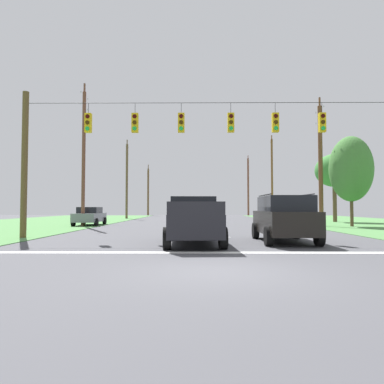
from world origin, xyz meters
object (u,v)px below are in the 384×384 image
(distant_car_crossing_white, at_px, (189,216))
(distant_car_oncoming, at_px, (90,216))
(tree_roadside_right, at_px, (351,169))
(pickup_truck, at_px, (193,220))
(utility_pole_near_left, at_px, (248,186))
(utility_pole_distant_right, at_px, (127,179))
(utility_pole_distant_left, at_px, (148,191))
(utility_pole_far_right, at_px, (272,177))
(suv_black, at_px, (284,218))
(utility_pole_mid_right, at_px, (321,163))
(overhead_signal_span, at_px, (208,153))
(utility_pole_far_left, at_px, (84,155))
(tree_roadside_far_right, at_px, (334,171))

(distant_car_crossing_white, xyz_separation_m, distant_car_oncoming, (-8.22, -1.17, 0.00))
(tree_roadside_right, bearing_deg, distant_car_crossing_white, 166.80)
(pickup_truck, relative_size, utility_pole_near_left, 0.49)
(utility_pole_distant_right, xyz_separation_m, tree_roadside_right, (21.13, -18.95, -0.73))
(pickup_truck, height_order, distant_car_crossing_white, pickup_truck)
(pickup_truck, xyz_separation_m, utility_pole_distant_left, (-8.50, 49.61, 3.46))
(utility_pole_far_right, height_order, utility_pole_distant_left, utility_pole_far_right)
(suv_black, distance_m, utility_pole_mid_right, 14.36)
(utility_pole_mid_right, bearing_deg, utility_pole_distant_right, 135.65)
(pickup_truck, xyz_separation_m, distant_car_oncoming, (-8.64, 14.50, -0.18))
(suv_black, height_order, distant_car_crossing_white, suv_black)
(utility_pole_far_right, relative_size, utility_pole_distant_right, 1.04)
(pickup_truck, height_order, utility_pole_near_left, utility_pole_near_left)
(suv_black, height_order, distant_car_oncoming, suv_black)
(overhead_signal_span, xyz_separation_m, utility_pole_near_left, (9.21, 47.48, 1.32))
(utility_pole_far_left, bearing_deg, utility_pole_distant_right, 90.80)
(utility_pole_mid_right, height_order, utility_pole_far_left, utility_pole_far_left)
(distant_car_crossing_white, bearing_deg, distant_car_oncoming, -171.89)
(utility_pole_near_left, height_order, tree_roadside_right, utility_pole_near_left)
(utility_pole_far_right, xyz_separation_m, tree_roadside_far_right, (4.08, -10.15, -0.19))
(utility_pole_far_right, distance_m, utility_pole_distant_left, 26.18)
(pickup_truck, distance_m, utility_pole_far_right, 33.18)
(utility_pole_far_right, bearing_deg, distant_car_oncoming, -138.26)
(pickup_truck, xyz_separation_m, tree_roadside_far_right, (14.24, 21.12, 4.24))
(utility_pole_far_right, height_order, utility_pole_near_left, utility_pole_near_left)
(distant_car_oncoming, distance_m, utility_pole_near_left, 40.38)
(utility_pole_mid_right, height_order, utility_pole_distant_right, utility_pole_distant_right)
(utility_pole_near_left, bearing_deg, overhead_signal_span, -100.98)
(utility_pole_distant_right, bearing_deg, utility_pole_distant_left, 88.63)
(utility_pole_distant_left, bearing_deg, utility_pole_near_left, 1.40)
(suv_black, xyz_separation_m, utility_pole_distant_right, (-12.86, 30.91, 4.15))
(overhead_signal_span, bearing_deg, tree_roadside_right, 41.38)
(overhead_signal_span, bearing_deg, utility_pole_distant_right, 108.32)
(pickup_truck, bearing_deg, utility_pole_far_right, 72.00)
(pickup_truck, relative_size, utility_pole_mid_right, 0.53)
(utility_pole_near_left, height_order, utility_pole_distant_left, utility_pole_near_left)
(utility_pole_distant_right, relative_size, utility_pole_distant_left, 1.12)
(distant_car_crossing_white, relative_size, utility_pole_near_left, 0.40)
(utility_pole_distant_right, bearing_deg, tree_roadside_far_right, -24.46)
(utility_pole_far_left, height_order, utility_pole_distant_left, utility_pole_far_left)
(utility_pole_distant_right, bearing_deg, overhead_signal_span, -71.68)
(overhead_signal_span, height_order, utility_pole_near_left, utility_pole_near_left)
(distant_car_oncoming, height_order, utility_pole_far_right, utility_pole_far_right)
(utility_pole_far_right, xyz_separation_m, utility_pole_distant_right, (-19.09, 0.39, -0.19))
(distant_car_crossing_white, relative_size, utility_pole_distant_right, 0.42)
(utility_pole_mid_right, height_order, utility_pole_distant_left, utility_pole_mid_right)
(utility_pole_far_left, relative_size, tree_roadside_right, 1.61)
(utility_pole_mid_right, bearing_deg, utility_pole_far_left, -178.92)
(pickup_truck, bearing_deg, utility_pole_far_left, 124.11)
(utility_pole_distant_right, bearing_deg, tree_roadside_right, -41.89)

